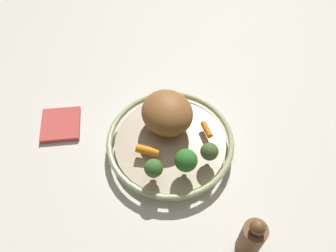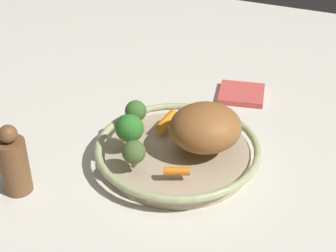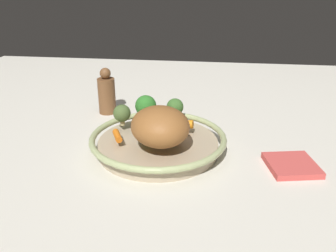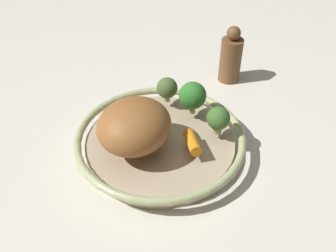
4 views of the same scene
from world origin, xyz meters
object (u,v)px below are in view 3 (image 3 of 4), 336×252
(broccoli_floret_small, at_px, (175,107))
(pepper_mill, at_px, (107,94))
(baby_carrot_near_rim, at_px, (117,136))
(roast_chicken_piece, at_px, (160,126))
(baby_carrot_right, at_px, (182,124))
(broccoli_floret_edge, at_px, (122,113))
(broccoli_floret_large, at_px, (146,106))
(serving_bowl, at_px, (158,142))
(dish_towel, at_px, (292,165))

(broccoli_floret_small, distance_m, pepper_mill, 0.26)
(baby_carrot_near_rim, bearing_deg, pepper_mill, -68.84)
(roast_chicken_piece, height_order, baby_carrot_right, roast_chicken_piece)
(broccoli_floret_small, bearing_deg, broccoli_floret_edge, 25.02)
(broccoli_floret_edge, relative_size, broccoli_floret_large, 0.79)
(serving_bowl, height_order, baby_carrot_near_rim, baby_carrot_near_rim)
(broccoli_floret_large, relative_size, pepper_mill, 0.49)
(baby_carrot_near_rim, bearing_deg, broccoli_floret_small, -130.29)
(broccoli_floret_small, bearing_deg, baby_carrot_right, 111.28)
(broccoli_floret_small, relative_size, dish_towel, 0.52)
(broccoli_floret_small, relative_size, pepper_mill, 0.40)
(dish_towel, bearing_deg, broccoli_floret_small, -27.81)
(pepper_mill, distance_m, dish_towel, 0.58)
(serving_bowl, distance_m, pepper_mill, 0.31)
(serving_bowl, xyz_separation_m, broccoli_floret_large, (0.04, -0.08, 0.06))
(broccoli_floret_edge, distance_m, pepper_mill, 0.22)
(baby_carrot_near_rim, bearing_deg, baby_carrot_right, -150.43)
(roast_chicken_piece, bearing_deg, serving_bowl, -75.28)
(broccoli_floret_edge, xyz_separation_m, dish_towel, (-0.41, 0.09, -0.07))
(baby_carrot_right, bearing_deg, dish_towel, 161.13)
(baby_carrot_near_rim, relative_size, dish_towel, 0.44)
(broccoli_floret_edge, height_order, dish_towel, broccoli_floret_edge)
(broccoli_floret_edge, bearing_deg, baby_carrot_right, 179.89)
(broccoli_floret_large, distance_m, pepper_mill, 0.22)
(roast_chicken_piece, xyz_separation_m, broccoli_floret_edge, (0.11, -0.10, -0.01))
(broccoli_floret_small, xyz_separation_m, broccoli_floret_edge, (0.13, 0.06, -0.00))
(baby_carrot_near_rim, relative_size, pepper_mill, 0.33)
(roast_chicken_piece, xyz_separation_m, baby_carrot_near_rim, (0.10, -0.02, -0.04))
(broccoli_floret_large, height_order, dish_towel, broccoli_floret_large)
(broccoli_floret_small, bearing_deg, dish_towel, 152.19)
(broccoli_floret_large, bearing_deg, roast_chicken_piece, 113.55)
(roast_chicken_piece, xyz_separation_m, broccoli_floret_large, (0.06, -0.13, -0.00))
(serving_bowl, height_order, baby_carrot_right, baby_carrot_right)
(baby_carrot_right, distance_m, pepper_mill, 0.32)
(broccoli_floret_edge, bearing_deg, broccoli_floret_large, -146.56)
(roast_chicken_piece, bearing_deg, pepper_mill, -54.16)
(serving_bowl, distance_m, baby_carrot_right, 0.08)
(serving_bowl, bearing_deg, pepper_mill, -50.63)
(broccoli_floret_small, height_order, dish_towel, broccoli_floret_small)
(roast_chicken_piece, bearing_deg, broccoli_floret_edge, -40.92)
(baby_carrot_right, height_order, broccoli_floret_large, broccoli_floret_large)
(broccoli_floret_edge, relative_size, dish_towel, 0.51)
(broccoli_floret_edge, bearing_deg, serving_bowl, 155.00)
(baby_carrot_right, height_order, pepper_mill, pepper_mill)
(pepper_mill, bearing_deg, baby_carrot_near_rim, 111.16)
(baby_carrot_near_rim, bearing_deg, roast_chicken_piece, 171.20)
(broccoli_floret_small, height_order, broccoli_floret_large, broccoli_floret_large)
(baby_carrot_near_rim, xyz_separation_m, broccoli_floret_edge, (0.01, -0.08, 0.02))
(roast_chicken_piece, distance_m, broccoli_floret_edge, 0.15)
(serving_bowl, relative_size, broccoli_floret_small, 5.85)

